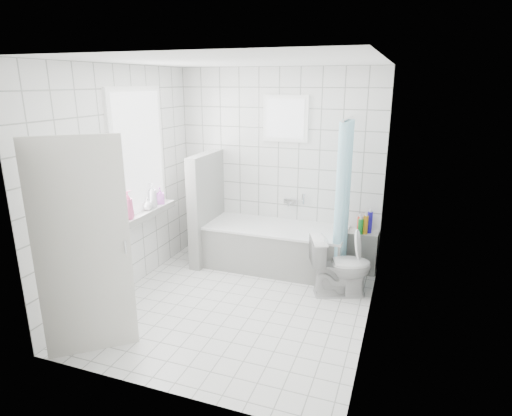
% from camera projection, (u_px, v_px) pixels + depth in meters
% --- Properties ---
extents(ground, '(3.00, 3.00, 0.00)m').
position_uv_depth(ground, '(238.00, 305.00, 4.81)').
color(ground, white).
rests_on(ground, ground).
extents(ceiling, '(3.00, 3.00, 0.00)m').
position_uv_depth(ceiling, '(234.00, 61.00, 4.07)').
color(ceiling, white).
rests_on(ceiling, ground).
extents(wall_back, '(2.80, 0.02, 2.60)m').
position_uv_depth(wall_back, '(278.00, 167.00, 5.79)').
color(wall_back, white).
rests_on(wall_back, ground).
extents(wall_front, '(2.80, 0.02, 2.60)m').
position_uv_depth(wall_front, '(157.00, 242.00, 3.08)').
color(wall_front, white).
rests_on(wall_front, ground).
extents(wall_left, '(0.02, 3.00, 2.60)m').
position_uv_depth(wall_left, '(123.00, 183.00, 4.89)').
color(wall_left, white).
rests_on(wall_left, ground).
extents(wall_right, '(0.02, 3.00, 2.60)m').
position_uv_depth(wall_right, '(375.00, 206.00, 3.98)').
color(wall_right, white).
rests_on(wall_right, ground).
extents(window_left, '(0.01, 0.90, 1.40)m').
position_uv_depth(window_left, '(140.00, 153.00, 5.06)').
color(window_left, white).
rests_on(window_left, wall_left).
extents(window_back, '(0.50, 0.01, 0.50)m').
position_uv_depth(window_back, '(285.00, 119.00, 5.53)').
color(window_back, white).
rests_on(window_back, wall_back).
extents(window_sill, '(0.18, 1.02, 0.08)m').
position_uv_depth(window_sill, '(147.00, 213.00, 5.26)').
color(window_sill, white).
rests_on(window_sill, wall_left).
extents(door, '(0.64, 0.55, 2.00)m').
position_uv_depth(door, '(83.00, 250.00, 3.73)').
color(door, silver).
rests_on(door, ground).
extents(bathtub, '(1.83, 0.77, 0.58)m').
position_uv_depth(bathtub, '(276.00, 247.00, 5.71)').
color(bathtub, white).
rests_on(bathtub, ground).
extents(partition_wall, '(0.15, 0.85, 1.50)m').
position_uv_depth(partition_wall, '(207.00, 208.00, 5.85)').
color(partition_wall, white).
rests_on(partition_wall, ground).
extents(tiled_ledge, '(0.40, 0.24, 0.55)m').
position_uv_depth(tiled_ledge, '(361.00, 252.00, 5.59)').
color(tiled_ledge, white).
rests_on(tiled_ledge, ground).
extents(toilet, '(0.80, 0.63, 0.72)m').
position_uv_depth(toilet, '(341.00, 266.00, 4.96)').
color(toilet, white).
rests_on(toilet, ground).
extents(curtain_rod, '(0.02, 0.80, 0.02)m').
position_uv_depth(curtain_rod, '(348.00, 119.00, 4.92)').
color(curtain_rod, silver).
rests_on(curtain_rod, wall_back).
extents(shower_curtain, '(0.14, 0.48, 1.78)m').
position_uv_depth(shower_curtain, '(342.00, 197.00, 5.06)').
color(shower_curtain, '#4DC0E1').
rests_on(shower_curtain, curtain_rod).
extents(tub_faucet, '(0.18, 0.06, 0.06)m').
position_uv_depth(tub_faucet, '(291.00, 201.00, 5.82)').
color(tub_faucet, silver).
rests_on(tub_faucet, wall_back).
extents(sill_bottles, '(0.17, 0.83, 0.33)m').
position_uv_depth(sill_bottles, '(144.00, 200.00, 5.14)').
color(sill_bottles, '#F15D96').
rests_on(sill_bottles, window_sill).
extents(ledge_bottles, '(0.19, 0.16, 0.28)m').
position_uv_depth(ledge_bottles, '(364.00, 224.00, 5.44)').
color(ledge_bottles, green).
rests_on(ledge_bottles, tiled_ledge).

